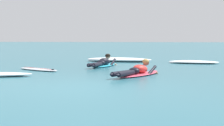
{
  "coord_description": "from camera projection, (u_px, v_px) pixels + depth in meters",
  "views": [
    {
      "loc": [
        1.79,
        -8.46,
        1.21
      ],
      "look_at": [
        0.35,
        4.41,
        0.28
      ],
      "focal_mm": 59.48,
      "sensor_mm": 36.0,
      "label": 1
    }
  ],
  "objects": [
    {
      "name": "ground_plane",
      "position": [
        118.0,
        60.0,
        18.58
      ],
      "size": [
        120.0,
        120.0,
        0.0
      ],
      "primitive_type": "plane",
      "color": "#2D6B7A"
    },
    {
      "name": "surfer_far",
      "position": [
        103.0,
        63.0,
        14.82
      ],
      "size": [
        0.99,
        2.5,
        0.55
      ],
      "color": "#2DB2D1",
      "rests_on": "ground"
    },
    {
      "name": "surfer_near",
      "position": [
        138.0,
        71.0,
        11.37
      ],
      "size": [
        1.56,
        2.46,
        0.54
      ],
      "color": "#E54C66",
      "rests_on": "ground"
    },
    {
      "name": "drifting_surfboard",
      "position": [
        39.0,
        69.0,
        13.22
      ],
      "size": [
        1.9,
        1.52,
        0.16
      ],
      "color": "silver",
      "rests_on": "ground"
    },
    {
      "name": "whitewater_front",
      "position": [
        119.0,
        60.0,
        17.75
      ],
      "size": [
        3.28,
        1.46,
        0.2
      ],
      "color": "white",
      "rests_on": "ground"
    },
    {
      "name": "whitewater_mid_left",
      "position": [
        194.0,
        62.0,
        16.57
      ],
      "size": [
        2.36,
        1.38,
        0.13
      ],
      "color": "white",
      "rests_on": "ground"
    }
  ]
}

